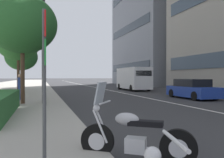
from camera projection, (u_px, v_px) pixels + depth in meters
The scene contains 11 objects.
sidewalk_right_plaza at pixel (6, 89), 28.94m from camera, with size 160.00×10.93×0.15m, color #A39E93.
lane_centre_stripe at pixel (91, 86), 37.12m from camera, with size 110.00×0.16×0.01m, color silver.
motorcycle_second_in_row at pixel (134, 138), 4.37m from camera, with size 1.33×1.88×1.49m.
car_approaching_light at pixel (192, 89), 16.82m from camera, with size 4.27×1.83×1.40m.
delivery_van_ahead at pixel (133, 78), 26.97m from camera, with size 6.12×2.24×2.58m.
parking_sign_by_curb at pixel (45, 68), 3.72m from camera, with size 0.32×0.06×2.52m.
street_lamp_with_banners at pixel (49, 10), 12.55m from camera, with size 1.26×2.12×8.50m.
street_tree_near_plaza_corner at pixel (22, 24), 12.41m from camera, with size 3.65×3.65×5.78m.
street_tree_far_plaza at pixel (18, 43), 18.92m from camera, with size 3.45×3.45×5.68m.
street_tree_by_lamp_post at pixel (21, 57), 25.12m from camera, with size 3.39×3.39×4.99m.
pedestrian_on_plaza at pixel (20, 87), 14.33m from camera, with size 0.43×0.31×1.60m.
Camera 1 is at (-1.50, 7.49, 1.59)m, focal length 37.47 mm.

